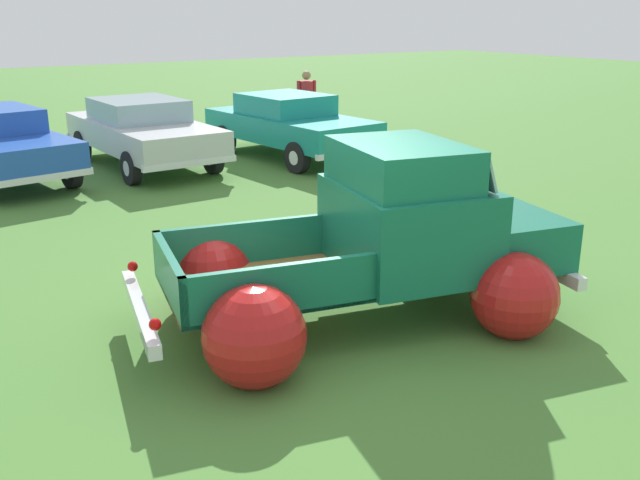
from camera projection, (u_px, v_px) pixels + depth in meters
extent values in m
plane|color=#477A33|center=(351.00, 320.00, 7.86)|extent=(80.00, 80.00, 0.00)
cylinder|color=black|center=(430.00, 249.00, 9.01)|extent=(0.79, 0.38, 0.76)
cylinder|color=silver|center=(430.00, 249.00, 9.01)|extent=(0.38, 0.30, 0.34)
cylinder|color=black|center=(513.00, 298.00, 7.47)|extent=(0.79, 0.38, 0.76)
cylinder|color=silver|center=(513.00, 298.00, 7.47)|extent=(0.38, 0.30, 0.34)
cylinder|color=black|center=(211.00, 277.00, 8.06)|extent=(0.79, 0.38, 0.76)
cylinder|color=silver|center=(211.00, 277.00, 8.06)|extent=(0.38, 0.30, 0.34)
cylinder|color=black|center=(253.00, 340.00, 6.52)|extent=(0.79, 0.38, 0.76)
cylinder|color=silver|center=(253.00, 340.00, 6.52)|extent=(0.38, 0.30, 0.34)
sphere|color=red|center=(210.00, 270.00, 8.09)|extent=(1.14, 1.14, 0.96)
sphere|color=red|center=(254.00, 336.00, 6.45)|extent=(1.14, 1.14, 0.96)
cube|color=olive|center=(267.00, 285.00, 7.38)|extent=(2.33, 1.94, 0.04)
cube|color=#14664C|center=(247.00, 244.00, 7.96)|extent=(2.02, 0.52, 0.50)
cube|color=#14664C|center=(289.00, 289.00, 6.66)|extent=(2.02, 0.52, 0.50)
cube|color=#14664C|center=(355.00, 253.00, 7.64)|extent=(0.41, 1.52, 0.50)
cube|color=#14664C|center=(169.00, 276.00, 6.97)|extent=(0.41, 1.52, 0.50)
cube|color=#14664C|center=(407.00, 227.00, 7.78)|extent=(1.78, 1.97, 0.95)
cube|color=#14664C|center=(401.00, 164.00, 7.53)|extent=(1.45, 1.75, 0.45)
cube|color=#8CADB7|center=(455.00, 162.00, 7.76)|extent=(0.46, 1.46, 0.38)
cube|color=#14664C|center=(489.00, 234.00, 8.20)|extent=(1.57, 1.85, 0.55)
sphere|color=red|center=(429.00, 245.00, 9.03)|extent=(1.10, 1.10, 0.92)
sphere|color=red|center=(515.00, 296.00, 7.43)|extent=(1.10, 1.10, 0.92)
cube|color=silver|center=(140.00, 310.00, 6.96)|extent=(0.54, 1.96, 0.14)
cube|color=silver|center=(526.00, 257.00, 8.48)|extent=(0.54, 1.96, 0.14)
sphere|color=red|center=(133.00, 266.00, 7.63)|extent=(0.13, 0.13, 0.11)
sphere|color=red|center=(155.00, 324.00, 6.22)|extent=(0.13, 0.13, 0.11)
cylinder|color=black|center=(71.00, 171.00, 13.59)|extent=(0.30, 0.68, 0.66)
cylinder|color=silver|center=(71.00, 171.00, 13.59)|extent=(0.25, 0.33, 0.30)
cylinder|color=black|center=(17.00, 150.00, 15.61)|extent=(0.30, 0.68, 0.66)
cylinder|color=silver|center=(17.00, 150.00, 15.61)|extent=(0.25, 0.33, 0.30)
cube|color=silver|center=(44.00, 178.00, 12.51)|extent=(1.78, 0.36, 0.12)
cylinder|color=black|center=(213.00, 158.00, 14.81)|extent=(0.22, 0.67, 0.66)
cylinder|color=silver|center=(213.00, 158.00, 14.81)|extent=(0.22, 0.30, 0.30)
cylinder|color=black|center=(131.00, 168.00, 13.85)|extent=(0.22, 0.67, 0.66)
cylinder|color=silver|center=(131.00, 168.00, 13.85)|extent=(0.22, 0.30, 0.30)
cylinder|color=black|center=(156.00, 138.00, 17.13)|extent=(0.22, 0.67, 0.66)
cylinder|color=silver|center=(156.00, 138.00, 17.13)|extent=(0.22, 0.30, 0.30)
cylinder|color=black|center=(82.00, 145.00, 16.17)|extent=(0.22, 0.67, 0.66)
cylinder|color=silver|center=(82.00, 145.00, 16.17)|extent=(0.22, 0.30, 0.30)
cube|color=silver|center=(143.00, 134.00, 15.38)|extent=(2.03, 4.71, 0.55)
cube|color=#8CADB7|center=(138.00, 110.00, 15.37)|extent=(1.70, 2.01, 0.45)
cube|color=silver|center=(108.00, 132.00, 17.24)|extent=(1.94, 0.16, 0.12)
cube|color=silver|center=(190.00, 163.00, 13.67)|extent=(1.94, 0.16, 0.12)
cylinder|color=black|center=(360.00, 148.00, 15.86)|extent=(0.26, 0.68, 0.66)
cylinder|color=silver|center=(360.00, 148.00, 15.86)|extent=(0.24, 0.32, 0.30)
cylinder|color=black|center=(297.00, 157.00, 14.83)|extent=(0.26, 0.68, 0.66)
cylinder|color=silver|center=(297.00, 157.00, 14.83)|extent=(0.24, 0.32, 0.30)
cylinder|color=black|center=(284.00, 132.00, 17.96)|extent=(0.26, 0.68, 0.66)
cylinder|color=silver|center=(284.00, 132.00, 17.96)|extent=(0.24, 0.32, 0.30)
cylinder|color=black|center=(225.00, 139.00, 16.93)|extent=(0.26, 0.68, 0.66)
cylinder|color=silver|center=(225.00, 139.00, 16.93)|extent=(0.24, 0.32, 0.30)
cube|color=teal|center=(290.00, 127.00, 16.28)|extent=(2.26, 4.57, 0.55)
cube|color=teal|center=(285.00, 104.00, 16.26)|extent=(1.78, 2.00, 0.45)
cube|color=silver|center=(239.00, 127.00, 17.97)|extent=(1.91, 0.28, 0.12)
cube|color=silver|center=(353.00, 152.00, 14.75)|extent=(1.91, 0.28, 0.12)
cylinder|color=navy|center=(310.00, 122.00, 18.94)|extent=(0.18, 0.18, 0.85)
cylinder|color=navy|center=(304.00, 122.00, 18.88)|extent=(0.18, 0.18, 0.85)
cylinder|color=#B2262D|center=(306.00, 93.00, 18.68)|extent=(0.41, 0.41, 0.64)
cylinder|color=#B2262D|center=(314.00, 92.00, 18.75)|extent=(0.11, 0.11, 0.60)
cylinder|color=#B2262D|center=(298.00, 93.00, 18.60)|extent=(0.11, 0.11, 0.60)
sphere|color=#A87A56|center=(306.00, 75.00, 18.54)|extent=(0.27, 0.27, 0.23)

